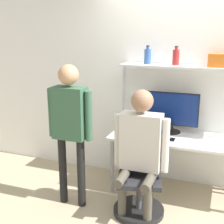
# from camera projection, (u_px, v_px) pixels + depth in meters

# --- Properties ---
(ground_plane) EXTENTS (12.00, 12.00, 0.00)m
(ground_plane) POSITION_uv_depth(u_px,v_px,m) (183.00, 208.00, 3.56)
(ground_plane) COLOR tan
(wall_back) EXTENTS (8.00, 0.06, 2.70)m
(wall_back) POSITION_uv_depth(u_px,v_px,m) (197.00, 82.00, 3.84)
(wall_back) COLOR white
(wall_back) RESTS_ON ground_plane
(desk) EXTENTS (1.91, 0.65, 0.73)m
(desk) POSITION_uv_depth(u_px,v_px,m) (190.00, 144.00, 3.71)
(desk) COLOR white
(desk) RESTS_ON ground_plane
(shelf_unit) EXTENTS (1.81, 0.31, 1.57)m
(shelf_unit) POSITION_uv_depth(u_px,v_px,m) (196.00, 82.00, 3.66)
(shelf_unit) COLOR silver
(shelf_unit) RESTS_ON ground_plane
(monitor) EXTENTS (0.65, 0.24, 0.51)m
(monitor) POSITION_uv_depth(u_px,v_px,m) (172.00, 111.00, 3.85)
(monitor) COLOR black
(monitor) RESTS_ON desk
(laptop) EXTENTS (0.32, 0.22, 0.22)m
(laptop) POSITION_uv_depth(u_px,v_px,m) (154.00, 131.00, 3.75)
(laptop) COLOR #333338
(laptop) RESTS_ON desk
(cell_phone) EXTENTS (0.07, 0.15, 0.01)m
(cell_phone) POSITION_uv_depth(u_px,v_px,m) (172.00, 140.00, 3.63)
(cell_phone) COLOR silver
(cell_phone) RESTS_ON desk
(office_chair) EXTENTS (0.56, 0.56, 0.89)m
(office_chair) POSITION_uv_depth(u_px,v_px,m) (139.00, 189.00, 3.45)
(office_chair) COLOR black
(office_chair) RESTS_ON ground_plane
(person_seated) EXTENTS (0.60, 0.48, 1.39)m
(person_seated) POSITION_uv_depth(u_px,v_px,m) (140.00, 144.00, 3.26)
(person_seated) COLOR #4C473D
(person_seated) RESTS_ON ground_plane
(person_standing) EXTENTS (0.53, 0.22, 1.63)m
(person_standing) POSITION_uv_depth(u_px,v_px,m) (70.00, 119.00, 3.40)
(person_standing) COLOR black
(person_standing) RESTS_ON ground_plane
(bottle_red) EXTENTS (0.08, 0.08, 0.22)m
(bottle_red) POSITION_uv_depth(u_px,v_px,m) (176.00, 57.00, 3.67)
(bottle_red) COLOR maroon
(bottle_red) RESTS_ON shelf_unit
(bottle_blue) EXTENTS (0.08, 0.08, 0.22)m
(bottle_blue) POSITION_uv_depth(u_px,v_px,m) (148.00, 56.00, 3.78)
(bottle_blue) COLOR #335999
(bottle_blue) RESTS_ON shelf_unit
(storage_box) EXTENTS (0.27, 0.20, 0.15)m
(storage_box) POSITION_uv_depth(u_px,v_px,m) (221.00, 60.00, 3.51)
(storage_box) COLOR #D1661E
(storage_box) RESTS_ON shelf_unit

